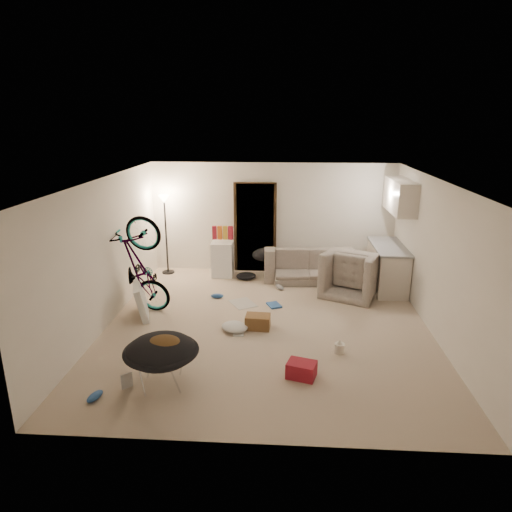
# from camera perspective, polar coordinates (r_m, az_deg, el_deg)

# --- Properties ---
(floor) EXTENTS (5.50, 6.00, 0.02)m
(floor) POSITION_cam_1_polar(r_m,az_deg,el_deg) (7.99, 1.38, -8.73)
(floor) COLOR #C7B199
(floor) RESTS_ON ground
(ceiling) EXTENTS (5.50, 6.00, 0.02)m
(ceiling) POSITION_cam_1_polar(r_m,az_deg,el_deg) (7.26, 1.53, 9.49)
(ceiling) COLOR white
(ceiling) RESTS_ON wall_back
(wall_back) EXTENTS (5.50, 0.02, 2.50)m
(wall_back) POSITION_cam_1_polar(r_m,az_deg,el_deg) (10.44, 2.11, 4.77)
(wall_back) COLOR white
(wall_back) RESTS_ON floor
(wall_front) EXTENTS (5.50, 0.02, 2.50)m
(wall_front) POSITION_cam_1_polar(r_m,az_deg,el_deg) (4.74, -0.02, -10.75)
(wall_front) COLOR white
(wall_front) RESTS_ON floor
(wall_left) EXTENTS (0.02, 6.00, 2.50)m
(wall_left) POSITION_cam_1_polar(r_m,az_deg,el_deg) (8.11, -18.43, 0.31)
(wall_left) COLOR white
(wall_left) RESTS_ON floor
(wall_right) EXTENTS (0.02, 6.00, 2.50)m
(wall_right) POSITION_cam_1_polar(r_m,az_deg,el_deg) (7.93, 21.81, -0.43)
(wall_right) COLOR white
(wall_right) RESTS_ON floor
(doorway) EXTENTS (0.85, 0.10, 2.04)m
(doorway) POSITION_cam_1_polar(r_m,az_deg,el_deg) (10.47, -0.10, 3.52)
(doorway) COLOR black
(doorway) RESTS_ON floor
(door_trim) EXTENTS (0.97, 0.04, 2.10)m
(door_trim) POSITION_cam_1_polar(r_m,az_deg,el_deg) (10.44, -0.11, 3.49)
(door_trim) COLOR black
(door_trim) RESTS_ON floor
(floor_lamp) EXTENTS (0.28, 0.28, 1.81)m
(floor_lamp) POSITION_cam_1_polar(r_m,az_deg,el_deg) (10.42, -11.30, 4.75)
(floor_lamp) COLOR black
(floor_lamp) RESTS_ON floor
(kitchen_counter) EXTENTS (0.60, 1.50, 0.88)m
(kitchen_counter) POSITION_cam_1_polar(r_m,az_deg,el_deg) (9.91, 16.07, -1.42)
(kitchen_counter) COLOR beige
(kitchen_counter) RESTS_ON floor
(counter_top) EXTENTS (0.64, 1.54, 0.04)m
(counter_top) POSITION_cam_1_polar(r_m,az_deg,el_deg) (9.78, 16.29, 1.14)
(counter_top) COLOR gray
(counter_top) RESTS_ON kitchen_counter
(kitchen_uppers) EXTENTS (0.38, 1.40, 0.65)m
(kitchen_uppers) POSITION_cam_1_polar(r_m,az_deg,el_deg) (9.59, 17.57, 7.16)
(kitchen_uppers) COLOR beige
(kitchen_uppers) RESTS_ON wall_right
(sofa) EXTENTS (1.96, 0.86, 0.56)m
(sofa) POSITION_cam_1_polar(r_m,az_deg,el_deg) (10.17, 6.47, -1.34)
(sofa) COLOR #3C453E
(sofa) RESTS_ON floor
(armchair) EXTENTS (1.34, 1.28, 0.68)m
(armchair) POSITION_cam_1_polar(r_m,az_deg,el_deg) (9.49, 12.18, -2.59)
(armchair) COLOR #3C453E
(armchair) RESTS_ON floor
(bicycle) EXTENTS (2.00, 1.11, 1.09)m
(bicycle) POSITION_cam_1_polar(r_m,az_deg,el_deg) (8.55, -14.11, -3.81)
(bicycle) COLOR black
(bicycle) RESTS_ON floor
(book_asset) EXTENTS (0.26, 0.27, 0.02)m
(book_asset) POSITION_cam_1_polar(r_m,az_deg,el_deg) (6.52, -16.42, -15.70)
(book_asset) COLOR maroon
(book_asset) RESTS_ON floor
(mini_fridge) EXTENTS (0.47, 0.47, 0.79)m
(mini_fridge) POSITION_cam_1_polar(r_m,az_deg,el_deg) (10.31, -4.19, -0.35)
(mini_fridge) COLOR white
(mini_fridge) RESTS_ON floor
(snack_box_0) EXTENTS (0.11, 0.09, 0.30)m
(snack_box_0) POSITION_cam_1_polar(r_m,az_deg,el_deg) (10.17, -5.22, 2.92)
(snack_box_0) COLOR maroon
(snack_box_0) RESTS_ON mini_fridge
(snack_box_1) EXTENTS (0.10, 0.08, 0.30)m
(snack_box_1) POSITION_cam_1_polar(r_m,az_deg,el_deg) (10.15, -4.55, 2.92)
(snack_box_1) COLOR orange
(snack_box_1) RESTS_ON mini_fridge
(snack_box_2) EXTENTS (0.11, 0.09, 0.30)m
(snack_box_2) POSITION_cam_1_polar(r_m,az_deg,el_deg) (10.13, -3.87, 2.91)
(snack_box_2) COLOR gold
(snack_box_2) RESTS_ON mini_fridge
(snack_box_3) EXTENTS (0.12, 0.10, 0.30)m
(snack_box_3) POSITION_cam_1_polar(r_m,az_deg,el_deg) (10.12, -3.20, 2.90)
(snack_box_3) COLOR maroon
(snack_box_3) RESTS_ON mini_fridge
(saucer_chair) EXTENTS (1.00, 1.00, 0.71)m
(saucer_chair) POSITION_cam_1_polar(r_m,az_deg,el_deg) (6.28, -11.73, -12.29)
(saucer_chair) COLOR silver
(saucer_chair) RESTS_ON floor
(hoodie) EXTENTS (0.49, 0.41, 0.22)m
(hoodie) POSITION_cam_1_polar(r_m,az_deg,el_deg) (6.15, -11.46, -10.80)
(hoodie) COLOR brown
(hoodie) RESTS_ON saucer_chair
(sofa_drape) EXTENTS (0.62, 0.54, 0.28)m
(sofa_drape) POSITION_cam_1_polar(r_m,az_deg,el_deg) (10.08, 1.12, 0.16)
(sofa_drape) COLOR black
(sofa_drape) RESTS_ON sofa
(tv_box) EXTENTS (0.51, 0.96, 0.63)m
(tv_box) POSITION_cam_1_polar(r_m,az_deg,el_deg) (8.55, -14.17, -5.18)
(tv_box) COLOR silver
(tv_box) RESTS_ON floor
(drink_case_a) EXTENTS (0.43, 0.32, 0.24)m
(drink_case_a) POSITION_cam_1_polar(r_m,az_deg,el_deg) (7.84, 0.23, -8.21)
(drink_case_a) COLOR brown
(drink_case_a) RESTS_ON floor
(drink_case_b) EXTENTS (0.45, 0.38, 0.22)m
(drink_case_b) POSITION_cam_1_polar(r_m,az_deg,el_deg) (6.52, 5.71, -13.96)
(drink_case_b) COLOR maroon
(drink_case_b) RESTS_ON floor
(juicer) EXTENTS (0.16, 0.16, 0.22)m
(juicer) POSITION_cam_1_polar(r_m,az_deg,el_deg) (7.20, 10.39, -11.19)
(juicer) COLOR silver
(juicer) RESTS_ON floor
(newspaper) EXTENTS (0.61, 0.66, 0.01)m
(newspaper) POSITION_cam_1_polar(r_m,az_deg,el_deg) (8.87, -1.65, -5.94)
(newspaper) COLOR #B2ADA4
(newspaper) RESTS_ON floor
(book_blue) EXTENTS (0.32, 0.36, 0.03)m
(book_blue) POSITION_cam_1_polar(r_m,az_deg,el_deg) (8.77, 2.27, -6.15)
(book_blue) COLOR #3161B1
(book_blue) RESTS_ON floor
(book_white) EXTENTS (0.18, 0.23, 0.02)m
(book_white) POSITION_cam_1_polar(r_m,az_deg,el_deg) (7.70, -2.17, -9.61)
(book_white) COLOR silver
(book_white) RESTS_ON floor
(shoe_0) EXTENTS (0.26, 0.12, 0.09)m
(shoe_0) POSITION_cam_1_polar(r_m,az_deg,el_deg) (9.14, -4.88, -4.99)
(shoe_0) COLOR #3161B1
(shoe_0) RESTS_ON floor
(shoe_1) EXTENTS (0.24, 0.27, 0.10)m
(shoe_1) POSITION_cam_1_polar(r_m,az_deg,el_deg) (9.56, 2.97, -3.92)
(shoe_1) COLOR slate
(shoe_1) RESTS_ON floor
(shoe_2) EXTENTS (0.19, 0.29, 0.10)m
(shoe_2) POSITION_cam_1_polar(r_m,az_deg,el_deg) (6.41, -19.50, -16.20)
(shoe_2) COLOR #3161B1
(shoe_2) RESTS_ON floor
(clothes_lump_b) EXTENTS (0.55, 0.52, 0.14)m
(clothes_lump_b) POSITION_cam_1_polar(r_m,az_deg,el_deg) (10.16, -1.25, -2.51)
(clothes_lump_b) COLOR black
(clothes_lump_b) RESTS_ON floor
(clothes_lump_c) EXTENTS (0.59, 0.56, 0.14)m
(clothes_lump_c) POSITION_cam_1_polar(r_m,az_deg,el_deg) (7.77, -2.68, -8.85)
(clothes_lump_c) COLOR silver
(clothes_lump_c) RESTS_ON floor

